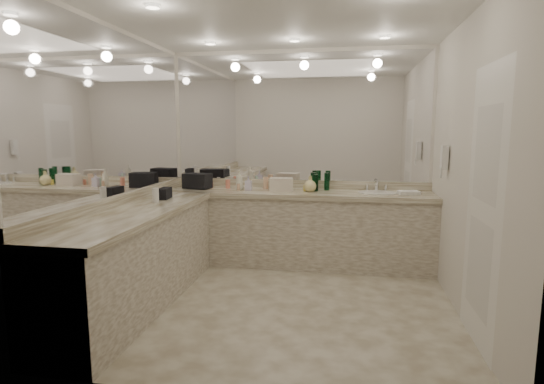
% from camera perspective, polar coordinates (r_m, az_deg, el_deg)
% --- Properties ---
extents(floor, '(3.20, 3.20, 0.00)m').
position_cam_1_polar(floor, '(4.17, 1.15, -14.58)').
color(floor, beige).
rests_on(floor, ground).
extents(ceiling, '(3.20, 3.20, 0.00)m').
position_cam_1_polar(ceiling, '(3.96, 1.26, 22.60)').
color(ceiling, white).
rests_on(ceiling, floor).
extents(wall_back, '(3.20, 0.02, 2.60)m').
position_cam_1_polar(wall_back, '(5.34, 3.67, 4.84)').
color(wall_back, silver).
rests_on(wall_back, floor).
extents(wall_left, '(0.02, 3.00, 2.60)m').
position_cam_1_polar(wall_left, '(4.39, -19.94, 3.62)').
color(wall_left, silver).
rests_on(wall_left, floor).
extents(wall_right, '(0.02, 3.00, 2.60)m').
position_cam_1_polar(wall_right, '(3.94, 24.88, 2.86)').
color(wall_right, silver).
rests_on(wall_right, floor).
extents(vanity_back_base, '(3.20, 0.60, 0.84)m').
position_cam_1_polar(vanity_back_base, '(5.17, 3.21, -5.14)').
color(vanity_back_base, beige).
rests_on(vanity_back_base, floor).
extents(vanity_back_top, '(3.20, 0.64, 0.06)m').
position_cam_1_polar(vanity_back_top, '(5.08, 3.24, -0.22)').
color(vanity_back_top, beige).
rests_on(vanity_back_top, vanity_back_base).
extents(vanity_left_base, '(0.60, 2.40, 0.84)m').
position_cam_1_polar(vanity_left_base, '(4.15, -17.78, -8.93)').
color(vanity_left_base, beige).
rests_on(vanity_left_base, floor).
extents(vanity_left_top, '(0.64, 2.42, 0.06)m').
position_cam_1_polar(vanity_left_top, '(4.04, -17.93, -2.82)').
color(vanity_left_top, beige).
rests_on(vanity_left_top, vanity_left_base).
extents(backsplash_back, '(3.20, 0.04, 0.10)m').
position_cam_1_polar(backsplash_back, '(5.35, 3.61, 1.08)').
color(backsplash_back, beige).
rests_on(backsplash_back, vanity_back_top).
extents(backsplash_left, '(0.04, 3.00, 0.10)m').
position_cam_1_polar(backsplash_left, '(4.42, -19.49, -0.91)').
color(backsplash_left, beige).
rests_on(backsplash_left, vanity_left_top).
extents(mirror_back, '(3.12, 0.01, 1.55)m').
position_cam_1_polar(mirror_back, '(5.32, 3.70, 9.94)').
color(mirror_back, white).
rests_on(mirror_back, wall_back).
extents(mirror_left, '(0.01, 2.92, 1.55)m').
position_cam_1_polar(mirror_left, '(4.38, -20.12, 9.82)').
color(mirror_left, white).
rests_on(mirror_left, wall_left).
extents(sink, '(0.44, 0.44, 0.03)m').
position_cam_1_polar(sink, '(5.06, 14.00, -0.19)').
color(sink, white).
rests_on(sink, vanity_back_top).
extents(faucet, '(0.24, 0.16, 0.14)m').
position_cam_1_polar(faucet, '(5.26, 13.87, 0.95)').
color(faucet, silver).
rests_on(faucet, vanity_back_top).
extents(wall_phone, '(0.06, 0.10, 0.24)m').
position_cam_1_polar(wall_phone, '(4.61, 22.17, 4.32)').
color(wall_phone, white).
rests_on(wall_phone, wall_right).
extents(door, '(0.02, 0.82, 2.10)m').
position_cam_1_polar(door, '(3.49, 26.50, -1.99)').
color(door, white).
rests_on(door, wall_right).
extents(black_toiletry_bag, '(0.35, 0.26, 0.18)m').
position_cam_1_polar(black_toiletry_bag, '(5.34, -10.00, 1.41)').
color(black_toiletry_bag, black).
rests_on(black_toiletry_bag, vanity_back_top).
extents(black_bag_spill, '(0.12, 0.22, 0.11)m').
position_cam_1_polar(black_bag_spill, '(4.62, -14.21, -0.21)').
color(black_bag_spill, black).
rests_on(black_bag_spill, vanity_left_top).
extents(cream_cosmetic_case, '(0.30, 0.22, 0.16)m').
position_cam_1_polar(cream_cosmetic_case, '(5.08, 1.25, 1.05)').
color(cream_cosmetic_case, beige).
rests_on(cream_cosmetic_case, vanity_back_top).
extents(hand_towel, '(0.25, 0.19, 0.04)m').
position_cam_1_polar(hand_towel, '(5.06, 17.91, -0.08)').
color(hand_towel, white).
rests_on(hand_towel, vanity_back_top).
extents(lotion_left, '(0.06, 0.06, 0.15)m').
position_cam_1_polar(lotion_left, '(4.42, -15.38, -0.39)').
color(lotion_left, white).
rests_on(lotion_left, vanity_left_top).
extents(soap_bottle_a, '(0.12, 0.12, 0.24)m').
position_cam_1_polar(soap_bottle_a, '(5.19, -4.42, 1.60)').
color(soap_bottle_a, silver).
rests_on(soap_bottle_a, vanity_back_top).
extents(soap_bottle_b, '(0.08, 0.08, 0.17)m').
position_cam_1_polar(soap_bottle_b, '(5.13, -3.19, 1.19)').
color(soap_bottle_b, silver).
rests_on(soap_bottle_b, vanity_back_top).
extents(soap_bottle_c, '(0.16, 0.16, 0.19)m').
position_cam_1_polar(soap_bottle_c, '(5.04, 5.16, 1.13)').
color(soap_bottle_c, '#E1D38A').
rests_on(soap_bottle_c, vanity_back_top).
extents(green_bottle_0, '(0.06, 0.06, 0.21)m').
position_cam_1_polar(green_bottle_0, '(5.19, 7.39, 1.41)').
color(green_bottle_0, '#094820').
rests_on(green_bottle_0, vanity_back_top).
extents(green_bottle_1, '(0.07, 0.07, 0.20)m').
position_cam_1_polar(green_bottle_1, '(5.09, 5.84, 1.26)').
color(green_bottle_1, '#094820').
rests_on(green_bottle_1, vanity_back_top).
extents(green_bottle_2, '(0.07, 0.07, 0.21)m').
position_cam_1_polar(green_bottle_2, '(5.20, 5.59, 1.47)').
color(green_bottle_2, '#094820').
rests_on(green_bottle_2, vanity_back_top).
extents(amenity_bottle_0, '(0.04, 0.04, 0.11)m').
position_cam_1_polar(amenity_bottle_0, '(5.18, -3.40, 0.92)').
color(amenity_bottle_0, silver).
rests_on(amenity_bottle_0, vanity_back_top).
extents(amenity_bottle_1, '(0.05, 0.05, 0.07)m').
position_cam_1_polar(amenity_bottle_1, '(5.24, 0.08, 0.77)').
color(amenity_bottle_1, '#E57F66').
rests_on(amenity_bottle_1, vanity_back_top).
extents(amenity_bottle_2, '(0.06, 0.06, 0.09)m').
position_cam_1_polar(amenity_bottle_2, '(5.37, -8.69, 0.98)').
color(amenity_bottle_2, white).
rests_on(amenity_bottle_2, vanity_back_top).
extents(amenity_bottle_3, '(0.05, 0.05, 0.14)m').
position_cam_1_polar(amenity_bottle_3, '(5.27, -9.13, 1.10)').
color(amenity_bottle_3, '#F2D84C').
rests_on(amenity_bottle_3, vanity_back_top).
extents(amenity_bottle_4, '(0.06, 0.06, 0.11)m').
position_cam_1_polar(amenity_bottle_4, '(5.34, -5.96, 1.10)').
color(amenity_bottle_4, '#E57F66').
rests_on(amenity_bottle_4, vanity_back_top).
extents(amenity_bottle_5, '(0.04, 0.04, 0.07)m').
position_cam_1_polar(amenity_bottle_5, '(5.09, 4.47, 0.53)').
color(amenity_bottle_5, '#F2D84C').
rests_on(amenity_bottle_5, vanity_back_top).
extents(amenity_bottle_6, '(0.04, 0.04, 0.08)m').
position_cam_1_polar(amenity_bottle_6, '(5.14, -4.53, 0.66)').
color(amenity_bottle_6, '#E0B28C').
rests_on(amenity_bottle_6, vanity_back_top).
extents(amenity_bottle_7, '(0.06, 0.06, 0.15)m').
position_cam_1_polar(amenity_bottle_7, '(5.26, -0.83, 1.24)').
color(amenity_bottle_7, '#E0B28C').
rests_on(amenity_bottle_7, vanity_back_top).
extents(amenity_bottle_8, '(0.05, 0.05, 0.06)m').
position_cam_1_polar(amenity_bottle_8, '(5.46, -8.18, 0.95)').
color(amenity_bottle_8, '#E57F66').
rests_on(amenity_bottle_8, vanity_back_top).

